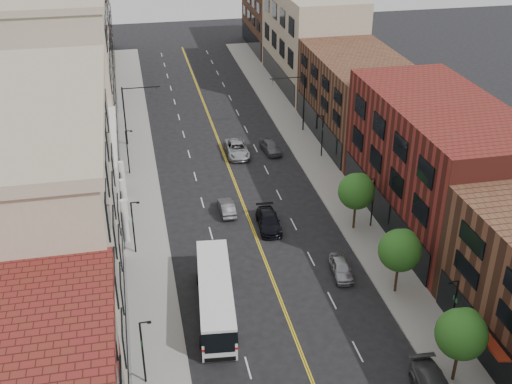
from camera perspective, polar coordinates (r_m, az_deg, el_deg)
sidewalk_left at (r=67.62m, az=-10.17°, el=-0.17°), size 4.00×110.00×0.15m
sidewalk_right at (r=70.59m, az=6.22°, el=1.41°), size 4.00×110.00×0.15m
bldg_l_tanoffice at (r=44.58m, az=-18.76°, el=-4.11°), size 10.00×22.00×18.00m
bldg_l_white at (r=62.63m, az=-16.68°, el=0.67°), size 10.00×14.00×8.00m
bldg_l_far_a at (r=76.52m, az=-16.52°, el=9.79°), size 10.00×20.00×18.00m
bldg_l_far_b at (r=96.10m, az=-15.79°, el=12.59°), size 10.00×20.00×15.00m
bldg_r_mid at (r=61.50m, az=15.81°, el=2.36°), size 10.00×22.00×12.00m
bldg_r_far_a at (r=79.52m, az=9.11°, el=8.23°), size 10.00×20.00×10.00m
bldg_r_far_b at (r=97.93m, az=4.92°, el=13.50°), size 10.00×22.00×14.00m
bldg_r_far_c at (r=117.03m, az=2.08°, el=15.26°), size 10.00×18.00×11.00m
tree_r_1 at (r=44.48m, az=17.86°, el=-11.78°), size 3.40×3.40×5.59m
tree_r_2 at (r=51.53m, az=12.73°, el=-4.95°), size 3.40×3.40×5.59m
tree_r_3 at (r=59.43m, az=8.98°, el=0.18°), size 3.40×3.40×5.59m
lamp_l_1 at (r=43.60m, az=-10.00°, el=-13.59°), size 0.81×0.55×5.05m
lamp_l_2 at (r=56.61m, az=-10.83°, el=-2.87°), size 0.81×0.55×5.05m
lamp_l_3 at (r=70.86m, az=-11.33°, el=3.71°), size 0.81×0.55×5.05m
lamp_r_1 at (r=48.48m, az=17.14°, el=-9.65°), size 0.81×0.55×5.05m
lamp_r_2 at (r=60.45m, az=10.31°, el=-0.68°), size 0.81×0.55×5.05m
lamp_r_3 at (r=73.96m, az=5.89°, el=5.19°), size 0.81×0.55×5.05m
signal_mast_left at (r=77.63m, az=-11.12°, el=7.27°), size 4.49×0.18×7.20m
signal_mast_right at (r=80.30m, az=3.79°, el=8.46°), size 4.49×0.18×7.20m
city_bus at (r=49.63m, az=-3.63°, el=-9.05°), size 3.61×11.68×2.95m
car_parked_far at (r=54.63m, az=7.58°, el=-6.70°), size 1.95×4.09×1.35m
car_lane_behind at (r=62.99m, az=-2.61°, el=-1.38°), size 1.36×3.89×1.28m
car_lane_a at (r=60.52m, az=1.12°, el=-2.60°), size 2.25×5.02×1.43m
car_lane_b at (r=75.03m, az=-1.69°, el=3.84°), size 2.65×5.51×1.51m
car_lane_c at (r=75.71m, az=1.30°, el=4.04°), size 2.20×4.36×1.42m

